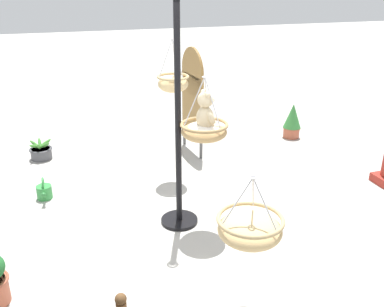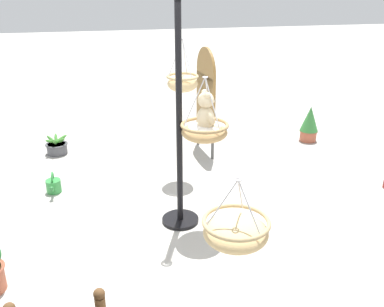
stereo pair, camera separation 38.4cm
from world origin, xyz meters
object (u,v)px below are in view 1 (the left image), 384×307
(hanging_basket_left_high, at_px, (173,83))
(potted_plant_small_succulent, at_px, (41,152))
(potted_plant_conical_shrub, at_px, (292,121))
(watering_can, at_px, (44,192))
(teddy_bear, at_px, (206,113))
(hanging_basket_right_low, at_px, (250,228))
(display_sign_board, at_px, (192,92))
(display_pole_central, at_px, (179,160))
(hanging_basket_with_teddy, at_px, (204,130))

(hanging_basket_left_high, distance_m, potted_plant_small_succulent, 2.60)
(potted_plant_small_succulent, distance_m, potted_plant_conical_shrub, 4.37)
(watering_can, bearing_deg, hanging_basket_left_high, 95.56)
(hanging_basket_left_high, bearing_deg, potted_plant_small_succulent, -123.20)
(teddy_bear, distance_m, watering_can, 2.55)
(hanging_basket_right_low, height_order, potted_plant_small_succulent, hanging_basket_right_low)
(hanging_basket_right_low, relative_size, watering_can, 1.71)
(display_sign_board, bearing_deg, display_pole_central, -21.42)
(potted_plant_small_succulent, height_order, watering_can, potted_plant_small_succulent)
(display_pole_central, relative_size, hanging_basket_right_low, 4.31)
(hanging_basket_with_teddy, relative_size, hanging_basket_right_low, 1.17)
(teddy_bear, bearing_deg, display_pole_central, -118.87)
(display_pole_central, xyz_separation_m, display_sign_board, (-2.10, 0.82, 0.20))
(display_pole_central, xyz_separation_m, potted_plant_small_succulent, (-2.51, -1.61, -0.70))
(hanging_basket_left_high, height_order, display_sign_board, hanging_basket_left_high)
(hanging_basket_with_teddy, height_order, watering_can, hanging_basket_with_teddy)
(watering_can, bearing_deg, display_pole_central, 54.81)
(hanging_basket_left_high, relative_size, display_sign_board, 0.42)
(display_sign_board, relative_size, watering_can, 4.95)
(display_pole_central, height_order, hanging_basket_left_high, display_pole_central)
(teddy_bear, distance_m, display_sign_board, 2.35)
(potted_plant_conical_shrub, bearing_deg, hanging_basket_left_high, -69.75)
(hanging_basket_left_high, distance_m, potted_plant_conical_shrub, 2.83)
(potted_plant_conical_shrub, bearing_deg, hanging_basket_with_teddy, -46.99)
(hanging_basket_with_teddy, relative_size, hanging_basket_left_high, 0.97)
(hanging_basket_left_high, height_order, potted_plant_conical_shrub, hanging_basket_left_high)
(teddy_bear, bearing_deg, hanging_basket_with_teddy, -90.00)
(hanging_basket_with_teddy, bearing_deg, teddy_bear, 90.00)
(hanging_basket_left_high, bearing_deg, hanging_basket_with_teddy, -1.48)
(teddy_bear, distance_m, potted_plant_small_succulent, 3.50)
(display_pole_central, height_order, potted_plant_small_succulent, display_pole_central)
(hanging_basket_right_low, height_order, potted_plant_conical_shrub, hanging_basket_right_low)
(hanging_basket_right_low, xyz_separation_m, watering_can, (-2.65, -1.72, -0.72))
(hanging_basket_with_teddy, xyz_separation_m, teddy_bear, (0.00, 0.02, 0.19))
(potted_plant_conical_shrub, xyz_separation_m, display_sign_board, (0.08, -1.92, 0.69))
(hanging_basket_left_high, distance_m, watering_can, 2.25)
(potted_plant_small_succulent, distance_m, display_sign_board, 2.62)
(display_pole_central, xyz_separation_m, hanging_basket_right_low, (1.55, 0.17, 0.01))
(hanging_basket_right_low, bearing_deg, potted_plant_conical_shrub, 145.39)
(potted_plant_small_succulent, xyz_separation_m, display_sign_board, (0.41, 2.43, 0.89))
(hanging_basket_with_teddy, distance_m, potted_plant_conical_shrub, 3.52)
(display_pole_central, relative_size, potted_plant_small_succulent, 6.92)
(potted_plant_small_succulent, bearing_deg, display_sign_board, 80.40)
(hanging_basket_with_teddy, xyz_separation_m, hanging_basket_left_high, (-1.42, 0.04, 0.20))
(hanging_basket_with_teddy, height_order, teddy_bear, hanging_basket_with_teddy)
(display_pole_central, height_order, watering_can, display_pole_central)
(hanging_basket_right_low, relative_size, display_sign_board, 0.35)
(hanging_basket_right_low, bearing_deg, display_pole_central, -173.71)
(hanging_basket_with_teddy, bearing_deg, display_sign_board, 165.69)
(display_pole_central, relative_size, teddy_bear, 5.84)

